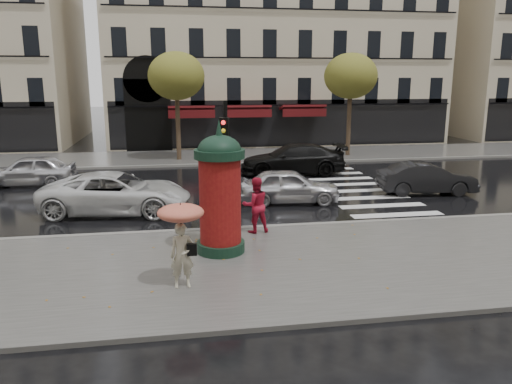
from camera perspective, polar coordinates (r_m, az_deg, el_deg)
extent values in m
plane|color=black|center=(14.33, 0.52, -7.94)|extent=(160.00, 160.00, 0.00)
cube|color=#474744|center=(13.85, 0.88, -8.44)|extent=(90.00, 7.00, 0.12)
cube|color=#474744|center=(32.66, -5.28, 4.02)|extent=(90.00, 6.00, 0.12)
cube|color=slate|center=(17.11, -1.23, -4.18)|extent=(90.00, 0.25, 0.14)
cube|color=slate|center=(29.71, -4.84, 3.15)|extent=(90.00, 0.25, 0.14)
cube|color=silver|center=(24.79, 10.39, 0.86)|extent=(3.60, 11.75, 0.01)
cube|color=#B7A88C|center=(44.25, 1.53, 19.31)|extent=(26.00, 14.00, 20.00)
cylinder|color=#38281C|center=(31.28, -8.93, 8.21)|extent=(0.28, 0.28, 5.20)
ellipsoid|color=#586921|center=(31.18, -9.10, 12.98)|extent=(3.40, 3.40, 2.89)
cylinder|color=#38281C|center=(33.27, 10.59, 8.42)|extent=(0.28, 0.28, 5.20)
ellipsoid|color=#586921|center=(33.17, 10.78, 12.90)|extent=(3.40, 3.40, 2.89)
imported|color=beige|center=(12.25, -8.44, -7.18)|extent=(0.61, 0.42, 1.61)
cylinder|color=black|center=(12.08, -8.52, -4.80)|extent=(0.02, 0.02, 1.02)
ellipsoid|color=red|center=(11.93, -8.61, -2.35)|extent=(1.11, 1.11, 0.39)
cone|color=black|center=(11.87, -8.64, -1.30)|extent=(0.04, 0.04, 0.09)
cube|color=black|center=(12.14, -7.34, -6.53)|extent=(0.24, 0.11, 0.30)
imported|color=#B61630|center=(16.31, -0.07, -1.50)|extent=(0.99, 0.82, 1.84)
imported|color=#420D1E|center=(16.16, -4.49, -1.74)|extent=(0.97, 0.72, 1.80)
cylinder|color=black|center=(14.77, -4.03, -6.21)|extent=(1.40, 1.40, 0.30)
cylinder|color=maroon|center=(14.38, -4.12, -0.94)|extent=(1.20, 1.20, 2.49)
cylinder|color=black|center=(14.11, -4.21, 4.37)|extent=(1.44, 1.44, 0.25)
ellipsoid|color=black|center=(14.10, -4.22, 4.78)|extent=(1.24, 1.24, 0.87)
cone|color=black|center=(14.02, -4.26, 7.40)|extent=(0.20, 0.20, 0.45)
cylinder|color=black|center=(15.33, -3.44, 2.30)|extent=(0.13, 0.13, 4.33)
cube|color=black|center=(14.91, -3.67, 7.04)|extent=(0.31, 0.26, 0.76)
imported|color=silver|center=(20.75, 3.78, 0.70)|extent=(4.35, 2.15, 1.43)
imported|color=black|center=(23.61, 18.92, 1.49)|extent=(4.42, 2.01, 1.41)
imported|color=silver|center=(19.87, -15.66, -0.10)|extent=(5.93, 3.31, 1.57)
imported|color=black|center=(26.98, 4.20, 3.76)|extent=(5.72, 2.62, 1.62)
imported|color=silver|center=(26.37, -24.53, 2.24)|extent=(4.34, 1.76, 1.48)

